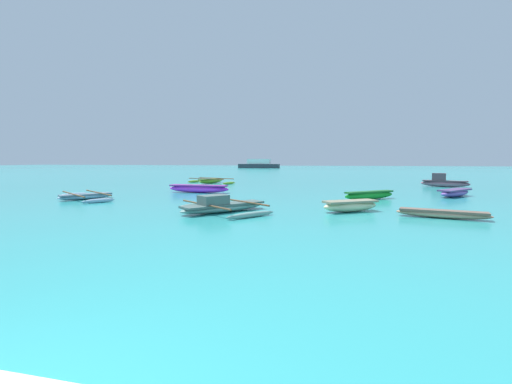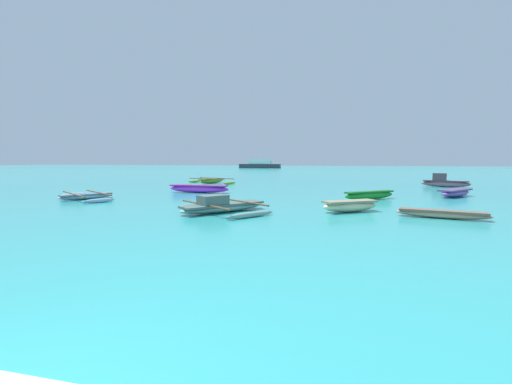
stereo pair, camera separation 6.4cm
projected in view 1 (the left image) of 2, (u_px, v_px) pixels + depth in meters
moored_boat_0 at (350, 205)px, 13.44m from camera, size 2.38×1.88×0.45m
moored_boat_1 at (222, 206)px, 13.39m from camera, size 4.20×3.94×0.69m
moored_boat_2 at (455, 192)px, 18.93m from camera, size 2.38×2.60×0.42m
moored_boat_3 at (211, 181)px, 29.79m from camera, size 4.59×3.13×0.45m
moored_boat_4 at (442, 214)px, 11.96m from camera, size 3.04×1.20×0.28m
moored_boat_5 at (369, 195)px, 17.58m from camera, size 2.76×2.33×0.43m
moored_boat_6 at (86, 196)px, 17.69m from camera, size 4.27×3.60×0.34m
moored_boat_7 at (199, 188)px, 21.24m from camera, size 3.96×0.86×0.48m
moored_boat_8 at (444, 182)px, 25.73m from camera, size 3.34×1.67×1.03m
distant_ferry at (259, 164)px, 84.88m from camera, size 10.17×2.24×2.24m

